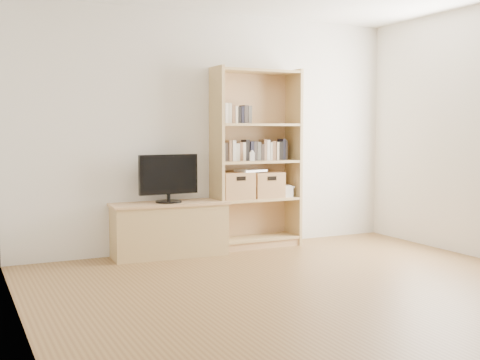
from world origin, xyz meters
TOP-DOWN VIEW (x-y plane):
  - floor at (0.00, 0.00)m, footprint 4.50×5.00m
  - back_wall at (0.00, 2.50)m, footprint 4.50×0.02m
  - left_wall at (-2.25, 0.00)m, footprint 0.02×5.00m
  - tv_stand at (-0.61, 2.28)m, footprint 1.20×0.51m
  - bookshelf at (0.45, 2.32)m, footprint 1.01×0.36m
  - television at (-0.61, 2.28)m, footprint 0.64×0.09m
  - books_row_mid at (0.45, 2.34)m, footprint 0.79×0.16m
  - books_row_upper at (0.22, 2.34)m, footprint 0.38×0.15m
  - baby_monitor at (0.34, 2.21)m, footprint 0.06×0.04m
  - basket_left at (0.18, 2.32)m, footprint 0.37×0.31m
  - basket_right at (0.57, 2.32)m, footprint 0.36×0.30m
  - laptop at (0.37, 2.31)m, footprint 0.35×0.28m
  - magazine_stack at (0.79, 2.32)m, footprint 0.21×0.27m

SIDE VIEW (x-z plane):
  - floor at x=0.00m, z-range -0.01..0.01m
  - tv_stand at x=-0.61m, z-range 0.00..0.54m
  - magazine_stack at x=0.79m, z-range 0.56..0.67m
  - basket_right at x=0.57m, z-range 0.56..0.85m
  - basket_left at x=0.18m, z-range 0.56..0.86m
  - television at x=-0.61m, z-range 0.57..1.07m
  - laptop at x=0.37m, z-range 0.86..0.88m
  - bookshelf at x=0.45m, z-range 0.00..2.01m
  - baby_monitor at x=0.34m, z-range 0.98..1.08m
  - books_row_mid at x=0.45m, z-range 0.98..1.19m
  - back_wall at x=0.00m, z-range 0.00..2.60m
  - left_wall at x=-2.25m, z-range 0.00..2.60m
  - books_row_upper at x=0.22m, z-range 1.39..1.59m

